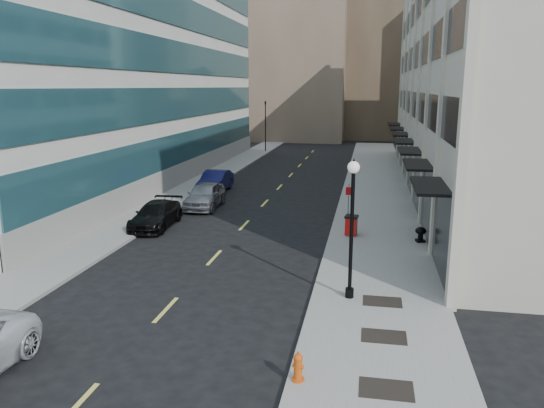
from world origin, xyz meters
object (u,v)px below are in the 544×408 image
(car_black_pickup, at_px, (156,215))
(sign_post, at_px, (348,202))
(car_blue_sedan, at_px, (215,182))
(urn_planter, at_px, (421,233))
(trash_bin, at_px, (351,225))
(lamppost, at_px, (352,217))
(traffic_signal, at_px, (265,104))
(car_silver_sedan, at_px, (205,195))
(fire_hydrant, at_px, (298,367))

(car_black_pickup, relative_size, sign_post, 1.84)
(car_blue_sedan, xyz_separation_m, urn_planter, (14.03, -11.25, -0.18))
(trash_bin, relative_size, lamppost, 0.20)
(urn_planter, bearing_deg, sign_post, 163.11)
(car_black_pickup, distance_m, trash_bin, 10.93)
(traffic_signal, height_order, car_silver_sedan, traffic_signal)
(lamppost, xyz_separation_m, sign_post, (-0.48, 9.01, -1.37))
(urn_planter, bearing_deg, lamppost, -112.08)
(car_silver_sedan, height_order, lamppost, lamppost)
(traffic_signal, distance_m, car_blue_sedan, 25.37)
(traffic_signal, distance_m, sign_post, 37.01)
(urn_planter, bearing_deg, car_silver_sedan, 155.40)
(car_black_pickup, bearing_deg, car_blue_sedan, 85.44)
(sign_post, bearing_deg, lamppost, -101.40)
(car_silver_sedan, height_order, fire_hydrant, car_silver_sedan)
(fire_hydrant, distance_m, trash_bin, 14.53)
(car_silver_sedan, distance_m, lamppost, 17.30)
(traffic_signal, xyz_separation_m, car_silver_sedan, (1.92, -30.08, -4.88))
(car_blue_sedan, bearing_deg, urn_planter, -38.94)
(car_blue_sedan, bearing_deg, lamppost, -60.71)
(car_blue_sedan, height_order, trash_bin, car_blue_sedan)
(car_black_pickup, height_order, car_silver_sedan, car_silver_sedan)
(traffic_signal, xyz_separation_m, sign_post, (11.42, -34.99, -3.89))
(sign_post, bearing_deg, urn_planter, -31.35)
(sign_post, height_order, urn_planter, sign_post)
(sign_post, bearing_deg, fire_hydrant, -106.81)
(fire_hydrant, height_order, sign_post, sign_post)
(trash_bin, bearing_deg, car_blue_sedan, 141.87)
(car_black_pickup, distance_m, car_silver_sedan, 5.37)
(car_silver_sedan, height_order, urn_planter, car_silver_sedan)
(trash_bin, bearing_deg, traffic_signal, 115.20)
(fire_hydrant, relative_size, lamppost, 0.16)
(car_blue_sedan, height_order, fire_hydrant, car_blue_sedan)
(car_black_pickup, xyz_separation_m, urn_planter, (14.40, -0.80, -0.09))
(urn_planter, bearing_deg, traffic_signal, 112.69)
(car_black_pickup, relative_size, trash_bin, 4.61)
(traffic_signal, relative_size, trash_bin, 6.62)
(car_silver_sedan, xyz_separation_m, urn_planter, (13.18, -6.03, -0.22))
(car_silver_sedan, bearing_deg, lamppost, -56.72)
(lamppost, distance_m, urn_planter, 8.90)
(lamppost, relative_size, sign_post, 1.97)
(trash_bin, xyz_separation_m, urn_planter, (3.48, -0.62, -0.10))
(car_blue_sedan, relative_size, fire_hydrant, 5.87)
(fire_hydrant, height_order, trash_bin, trash_bin)
(car_black_pickup, distance_m, fire_hydrant, 17.83)
(car_black_pickup, distance_m, lamppost, 14.40)
(car_black_pickup, bearing_deg, fire_hydrant, -58.05)
(car_silver_sedan, bearing_deg, trash_bin, -31.52)
(car_silver_sedan, distance_m, trash_bin, 11.12)
(trash_bin, bearing_deg, car_black_pickup, -173.91)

